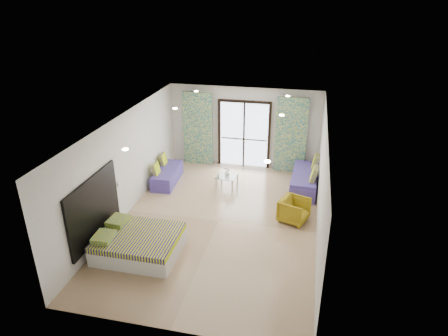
% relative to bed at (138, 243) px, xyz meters
% --- Properties ---
extents(floor, '(5.00, 7.50, 0.01)m').
position_rel_bed_xyz_m(floor, '(1.47, 1.74, -0.26)').
color(floor, '#937758').
rests_on(floor, ground).
extents(ceiling, '(5.00, 7.50, 0.01)m').
position_rel_bed_xyz_m(ceiling, '(1.47, 1.74, 2.44)').
color(ceiling, silver).
rests_on(ceiling, ground).
extents(wall_back, '(5.00, 0.01, 2.70)m').
position_rel_bed_xyz_m(wall_back, '(1.47, 5.49, 1.09)').
color(wall_back, silver).
rests_on(wall_back, ground).
extents(wall_front, '(5.00, 0.01, 2.70)m').
position_rel_bed_xyz_m(wall_front, '(1.47, -2.01, 1.09)').
color(wall_front, silver).
rests_on(wall_front, ground).
extents(wall_left, '(0.01, 7.50, 2.70)m').
position_rel_bed_xyz_m(wall_left, '(-1.03, 1.74, 1.09)').
color(wall_left, silver).
rests_on(wall_left, ground).
extents(wall_right, '(0.01, 7.50, 2.70)m').
position_rel_bed_xyz_m(wall_right, '(3.97, 1.74, 1.09)').
color(wall_right, silver).
rests_on(wall_right, ground).
extents(balcony_door, '(1.76, 0.08, 2.28)m').
position_rel_bed_xyz_m(balcony_door, '(1.47, 5.46, 1.00)').
color(balcony_door, black).
rests_on(balcony_door, floor).
extents(balcony_rail, '(1.52, 0.03, 0.04)m').
position_rel_bed_xyz_m(balcony_rail, '(1.47, 5.47, 0.69)').
color(balcony_rail, '#595451').
rests_on(balcony_rail, balcony_door).
extents(curtain_left, '(1.00, 0.10, 2.50)m').
position_rel_bed_xyz_m(curtain_left, '(-0.08, 5.31, 0.99)').
color(curtain_left, white).
rests_on(curtain_left, floor).
extents(curtain_right, '(1.00, 0.10, 2.50)m').
position_rel_bed_xyz_m(curtain_right, '(3.02, 5.31, 0.99)').
color(curtain_right, white).
rests_on(curtain_right, floor).
extents(downlight_a, '(0.12, 0.12, 0.02)m').
position_rel_bed_xyz_m(downlight_a, '(0.07, -0.26, 2.41)').
color(downlight_a, '#FFE0B2').
rests_on(downlight_a, ceiling).
extents(downlight_b, '(0.12, 0.12, 0.02)m').
position_rel_bed_xyz_m(downlight_b, '(2.87, -0.26, 2.41)').
color(downlight_b, '#FFE0B2').
rests_on(downlight_b, ceiling).
extents(downlight_c, '(0.12, 0.12, 0.02)m').
position_rel_bed_xyz_m(downlight_c, '(0.07, 2.74, 2.41)').
color(downlight_c, '#FFE0B2').
rests_on(downlight_c, ceiling).
extents(downlight_d, '(0.12, 0.12, 0.02)m').
position_rel_bed_xyz_m(downlight_d, '(2.87, 2.74, 2.41)').
color(downlight_d, '#FFE0B2').
rests_on(downlight_d, ceiling).
extents(downlight_e, '(0.12, 0.12, 0.02)m').
position_rel_bed_xyz_m(downlight_e, '(0.07, 4.74, 2.41)').
color(downlight_e, '#FFE0B2').
rests_on(downlight_e, ceiling).
extents(downlight_f, '(0.12, 0.12, 0.02)m').
position_rel_bed_xyz_m(downlight_f, '(2.87, 4.74, 2.41)').
color(downlight_f, '#FFE0B2').
rests_on(downlight_f, ceiling).
extents(headboard, '(0.06, 2.10, 1.50)m').
position_rel_bed_xyz_m(headboard, '(-0.99, -0.00, 0.79)').
color(headboard, black).
rests_on(headboard, floor).
extents(switch_plate, '(0.02, 0.10, 0.10)m').
position_rel_bed_xyz_m(switch_plate, '(-1.00, 1.25, 0.79)').
color(switch_plate, silver).
rests_on(switch_plate, wall_left).
extents(bed, '(1.82, 1.48, 0.63)m').
position_rel_bed_xyz_m(bed, '(0.00, 0.00, 0.00)').
color(bed, silver).
rests_on(bed, floor).
extents(daybed_left, '(0.72, 1.63, 0.79)m').
position_rel_bed_xyz_m(daybed_left, '(-0.64, 3.64, -0.02)').
color(daybed_left, '#493C90').
rests_on(daybed_left, floor).
extents(daybed_right, '(0.80, 1.94, 0.95)m').
position_rel_bed_xyz_m(daybed_right, '(3.59, 4.11, 0.03)').
color(daybed_right, '#493C90').
rests_on(daybed_right, floor).
extents(coffee_table, '(0.65, 0.65, 0.68)m').
position_rel_bed_xyz_m(coffee_table, '(1.27, 3.70, 0.08)').
color(coffee_table, silver).
rests_on(coffee_table, floor).
extents(vase, '(0.19, 0.19, 0.16)m').
position_rel_bed_xyz_m(vase, '(1.28, 3.71, 0.21)').
color(vase, white).
rests_on(vase, coffee_table).
extents(armchair, '(0.83, 0.86, 0.70)m').
position_rel_bed_xyz_m(armchair, '(3.38, 2.18, 0.09)').
color(armchair, olive).
rests_on(armchair, floor).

